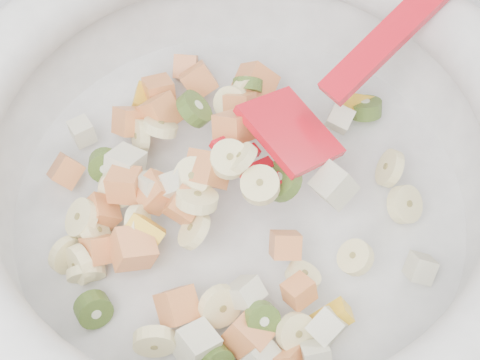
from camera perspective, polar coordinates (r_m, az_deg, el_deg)
mixing_bowl at (r=0.49m, az=-0.03°, el=0.86°), size 0.48×0.41×0.15m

